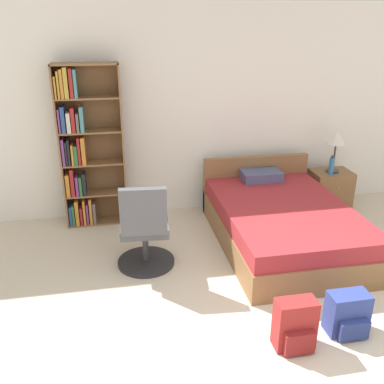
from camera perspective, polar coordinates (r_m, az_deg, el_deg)
wall_back at (r=5.53m, az=1.93°, el=10.64°), size 9.00×0.06×2.60m
bookshelf at (r=5.25m, az=-14.22°, el=5.55°), size 0.74×0.26×1.95m
bed at (r=4.99m, az=11.78°, el=-3.86°), size 1.40×2.09×0.74m
office_chair at (r=4.33m, az=-6.32°, el=-5.32°), size 0.60×0.63×0.96m
nightstand at (r=6.10m, az=17.90°, el=0.39°), size 0.52×0.41×0.51m
table_lamp at (r=5.88m, az=18.71°, el=6.65°), size 0.23×0.23×0.56m
water_bottle at (r=5.86m, az=18.12°, el=3.37°), size 0.07×0.07×0.25m
backpack_blue at (r=3.83m, az=20.05°, el=-15.08°), size 0.33×0.25×0.36m
backpack_red at (r=3.55m, az=13.60°, el=-16.93°), size 0.32×0.22×0.42m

